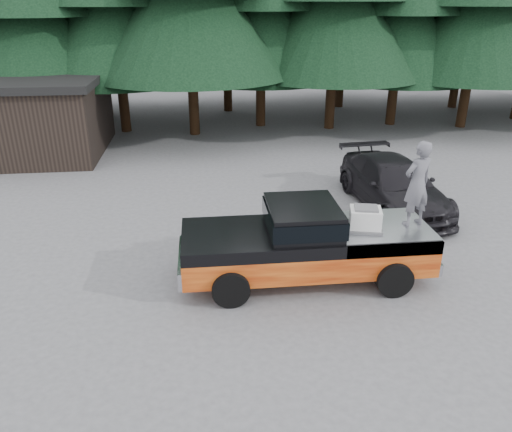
{
  "coord_description": "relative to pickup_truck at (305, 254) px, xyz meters",
  "views": [
    {
      "loc": [
        -0.69,
        -10.32,
        6.23
      ],
      "look_at": [
        0.47,
        0.0,
        1.7
      ],
      "focal_mm": 35.0,
      "sensor_mm": 36.0,
      "label": 1
    }
  ],
  "objects": [
    {
      "name": "ground",
      "position": [
        -1.65,
        -0.01,
        -0.67
      ],
      "size": [
        120.0,
        120.0,
        0.0
      ],
      "primitive_type": "plane",
      "color": "#525254",
      "rests_on": "ground"
    },
    {
      "name": "pickup_truck",
      "position": [
        0.0,
        0.0,
        0.0
      ],
      "size": [
        6.0,
        2.04,
        1.33
      ],
      "primitive_type": null,
      "color": "orange",
      "rests_on": "ground"
    },
    {
      "name": "truck_cab",
      "position": [
        -0.1,
        0.0,
        0.96
      ],
      "size": [
        1.66,
        1.9,
        0.59
      ],
      "primitive_type": "cube",
      "color": "black",
      "rests_on": "pickup_truck"
    },
    {
      "name": "air_compressor",
      "position": [
        1.33,
        -0.18,
        0.9
      ],
      "size": [
        0.81,
        0.72,
        0.48
      ],
      "primitive_type": "cube",
      "rotation": [
        0.0,
        0.0,
        -0.23
      ],
      "color": "silver",
      "rests_on": "pickup_truck"
    },
    {
      "name": "man_on_bed",
      "position": [
        2.54,
        -0.03,
        1.68
      ],
      "size": [
        0.86,
        0.71,
        2.02
      ],
      "primitive_type": "imported",
      "rotation": [
        0.0,
        0.0,
        3.49
      ],
      "color": "#57575E",
      "rests_on": "pickup_truck"
    },
    {
      "name": "parked_car",
      "position": [
        3.72,
        4.13,
        0.11
      ],
      "size": [
        2.65,
        5.5,
        1.54
      ],
      "primitive_type": "imported",
      "rotation": [
        0.0,
        0.0,
        0.09
      ],
      "color": "black",
      "rests_on": "ground"
    },
    {
      "name": "utility_building",
      "position": [
        -10.65,
        11.99,
        1.0
      ],
      "size": [
        8.4,
        6.4,
        3.3
      ],
      "color": "black",
      "rests_on": "ground"
    }
  ]
}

